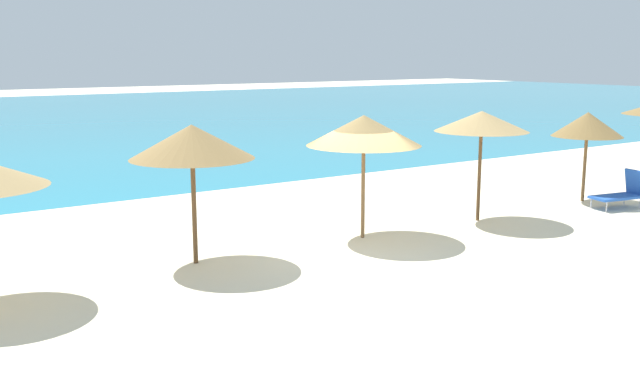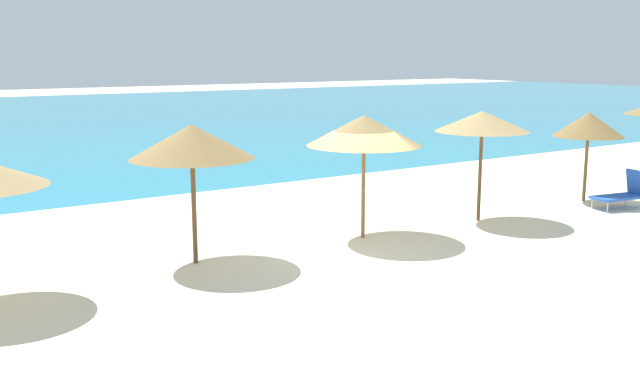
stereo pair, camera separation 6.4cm
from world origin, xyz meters
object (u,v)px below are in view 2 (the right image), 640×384
(beach_umbrella_5, at_px, (364,131))
(beach_umbrella_6, at_px, (482,122))
(beach_umbrella_7, at_px, (589,125))
(lounge_chair_2, at_px, (623,193))
(beach_umbrella_4, at_px, (192,142))

(beach_umbrella_5, bearing_deg, beach_umbrella_6, -4.18)
(beach_umbrella_6, xyz_separation_m, beach_umbrella_7, (4.37, 0.04, -0.32))
(lounge_chair_2, bearing_deg, beach_umbrella_7, 14.13)
(beach_umbrella_6, bearing_deg, beach_umbrella_7, 0.58)
(beach_umbrella_7, bearing_deg, beach_umbrella_6, -179.42)
(beach_umbrella_4, bearing_deg, beach_umbrella_6, -3.84)
(beach_umbrella_5, xyz_separation_m, beach_umbrella_6, (3.53, -0.26, 0.04))
(beach_umbrella_5, height_order, beach_umbrella_6, beach_umbrella_5)
(lounge_chair_2, bearing_deg, beach_umbrella_4, 92.72)
(beach_umbrella_4, xyz_separation_m, beach_umbrella_6, (7.63, -0.51, 0.05))
(beach_umbrella_4, height_order, beach_umbrella_5, beach_umbrella_5)
(beach_umbrella_5, height_order, beach_umbrella_7, beach_umbrella_5)
(beach_umbrella_4, xyz_separation_m, beach_umbrella_7, (12.00, -0.47, -0.27))
(beach_umbrella_7, bearing_deg, beach_umbrella_5, 178.45)
(beach_umbrella_7, bearing_deg, lounge_chair_2, -86.44)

